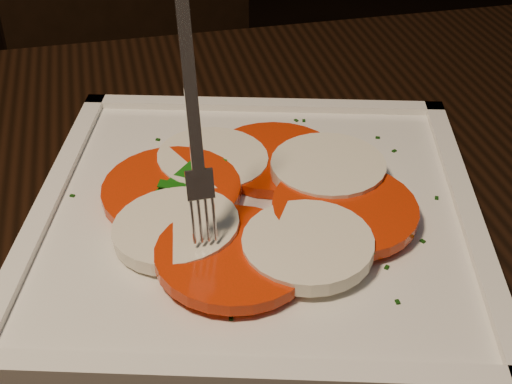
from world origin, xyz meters
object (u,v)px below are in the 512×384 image
object	(u,v)px
table	(184,379)
plate	(256,218)
chair	(157,85)
fork	(192,117)

from	to	relation	value
table	plate	xyz separation A→B (m)	(0.07, 0.04, 0.11)
chair	plate	bearing A→B (deg)	-102.91
table	fork	xyz separation A→B (m)	(0.02, 0.02, 0.21)
plate	fork	world-z (taller)	fork
chair	fork	distance (m)	0.76
table	plate	distance (m)	0.13
plate	fork	distance (m)	0.11
table	plate	world-z (taller)	plate
plate	fork	bearing A→B (deg)	-155.68
chair	plate	world-z (taller)	chair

